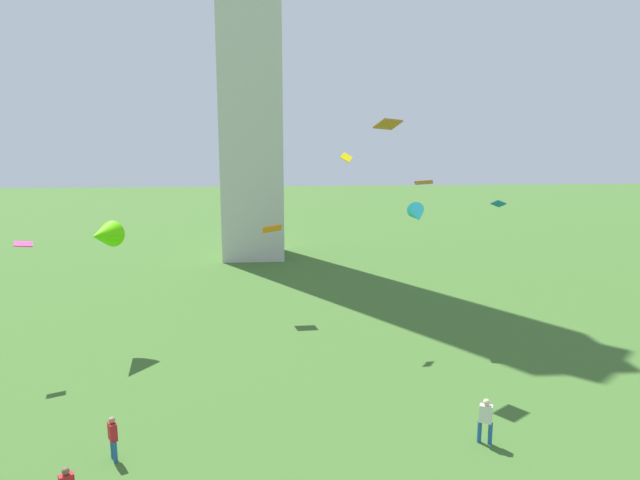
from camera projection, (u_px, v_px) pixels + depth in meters
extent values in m
cylinder|color=#235693|center=(490.00, 434.00, 22.29)|extent=(0.16, 0.16, 0.88)
cylinder|color=#235693|center=(479.00, 432.00, 22.44)|extent=(0.16, 0.16, 0.88)
cube|color=silver|center=(486.00, 414.00, 22.22)|extent=(0.55, 0.46, 0.70)
sphere|color=beige|center=(487.00, 402.00, 22.14)|extent=(0.26, 0.26, 0.26)
sphere|color=brown|center=(66.00, 471.00, 17.90)|extent=(0.23, 0.23, 0.23)
cylinder|color=#235693|center=(113.00, 447.00, 21.38)|extent=(0.15, 0.15, 0.82)
cylinder|color=#235693|center=(115.00, 452.00, 21.07)|extent=(0.15, 0.15, 0.82)
cube|color=red|center=(113.00, 431.00, 21.09)|extent=(0.44, 0.51, 0.65)
sphere|color=#A37556|center=(112.00, 420.00, 21.01)|extent=(0.24, 0.24, 0.24)
cube|color=#147CC1|center=(498.00, 204.00, 34.71)|extent=(0.71, 0.83, 0.55)
cube|color=yellow|center=(346.00, 157.00, 33.31)|extent=(0.83, 0.89, 0.58)
cube|color=orange|center=(424.00, 182.00, 33.65)|extent=(1.41, 1.70, 0.43)
cone|color=#2FE3E6|center=(417.00, 215.00, 40.33)|extent=(1.34, 2.06, 1.66)
cube|color=orange|center=(272.00, 229.00, 37.34)|extent=(1.26, 0.91, 0.67)
cube|color=#CC2173|center=(23.00, 244.00, 28.57)|extent=(0.97, 0.84, 0.29)
cube|color=#C46E20|center=(388.00, 124.00, 28.65)|extent=(1.56, 1.41, 0.57)
cone|color=#58EA06|center=(103.00, 235.00, 31.49)|extent=(1.94, 2.47, 1.66)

